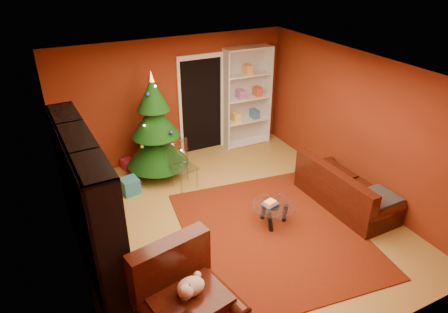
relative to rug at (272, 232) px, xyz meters
name	(u,v)px	position (x,y,z in m)	size (l,w,h in m)	color
floor	(234,221)	(-0.41, 0.57, -0.03)	(5.00, 5.50, 0.05)	olive
ceiling	(237,70)	(-0.41, 0.57, 2.62)	(5.00, 5.50, 0.05)	silver
wall_back	(174,99)	(-0.41, 3.35, 1.29)	(5.00, 0.05, 2.60)	maroon
wall_left	(66,192)	(-2.93, 0.57, 1.29)	(0.05, 5.50, 2.60)	maroon
wall_right	(358,125)	(2.12, 0.57, 1.29)	(0.05, 5.50, 2.60)	maroon
doorway	(202,106)	(0.19, 3.30, 1.04)	(1.06, 0.60, 2.16)	black
rug	(272,232)	(0.00, 0.00, 0.00)	(2.77, 3.23, 0.02)	#5F1C0A
media_unit	(88,202)	(-2.68, 0.65, 1.01)	(0.41, 2.67, 2.04)	black
christmas_tree	(155,127)	(-1.08, 2.63, 1.05)	(1.23, 1.23, 2.19)	black
gift_box_teal	(130,186)	(-1.78, 2.21, 0.14)	(0.31, 0.31, 0.31)	#216A80
gift_box_red	(128,164)	(-1.59, 3.16, 0.10)	(0.22, 0.22, 0.22)	maroon
white_bookshelf	(247,98)	(1.24, 3.14, 1.12)	(1.08, 0.39, 2.33)	white
armchair	(190,305)	(-1.91, -1.17, 0.44)	(1.15, 1.15, 0.90)	black
dog	(191,287)	(-1.87, -1.11, 0.66)	(0.40, 0.30, 0.29)	beige
sofa	(347,185)	(1.61, 0.11, 0.40)	(1.89, 0.85, 0.81)	black
coffee_table	(273,214)	(0.13, 0.20, 0.19)	(0.76, 0.76, 0.48)	gray
acrylic_chair	(184,168)	(-0.78, 1.96, 0.41)	(0.43, 0.47, 0.84)	#66605B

